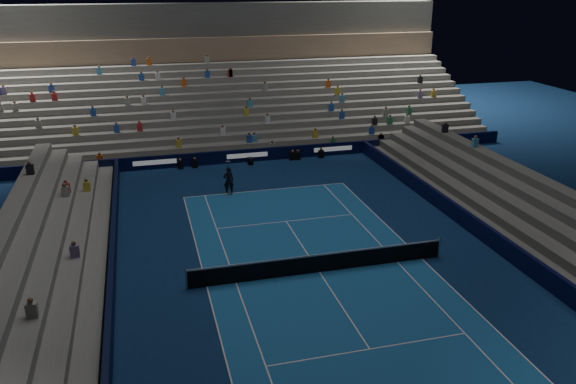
{
  "coord_description": "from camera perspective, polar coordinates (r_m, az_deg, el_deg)",
  "views": [
    {
      "loc": [
        -7.81,
        -23.62,
        13.49
      ],
      "look_at": [
        0.0,
        6.0,
        2.0
      ],
      "focal_mm": 35.87,
      "sensor_mm": 36.0,
      "label": 1
    }
  ],
  "objects": [
    {
      "name": "grandstand_west",
      "position": [
        27.29,
        -24.55,
        -8.92
      ],
      "size": [
        5.0,
        37.0,
        2.5
      ],
      "color": "slate",
      "rests_on": "ground"
    },
    {
      "name": "court_surface",
      "position": [
        28.3,
        3.13,
        -7.93
      ],
      "size": [
        10.97,
        23.77,
        0.01
      ],
      "primitive_type": "cube",
      "color": "#1B5999",
      "rests_on": "ground"
    },
    {
      "name": "grandstand_east",
      "position": [
        34.0,
        24.84,
        -3.16
      ],
      "size": [
        5.0,
        37.0,
        2.5
      ],
      "color": "#5F5F5A",
      "rests_on": "ground"
    },
    {
      "name": "sponsor_barrier_east",
      "position": [
        32.15,
        19.9,
        -4.59
      ],
      "size": [
        0.25,
        37.0,
        1.0
      ],
      "primitive_type": "cube",
      "color": "black",
      "rests_on": "ground"
    },
    {
      "name": "tennis_player",
      "position": [
        37.88,
        -5.9,
        1.12
      ],
      "size": [
        0.71,
        0.47,
        1.91
      ],
      "primitive_type": "imported",
      "rotation": [
        0.0,
        0.0,
        3.12
      ],
      "color": "black",
      "rests_on": "ground"
    },
    {
      "name": "broadcast_camera",
      "position": [
        44.14,
        -3.75,
        3.09
      ],
      "size": [
        0.4,
        0.83,
        0.52
      ],
      "color": "black",
      "rests_on": "ground"
    },
    {
      "name": "sponsor_barrier_west",
      "position": [
        27.03,
        -17.11,
        -9.18
      ],
      "size": [
        0.25,
        37.0,
        1.0
      ],
      "primitive_type": "cube",
      "color": "black",
      "rests_on": "ground"
    },
    {
      "name": "grandstand_main",
      "position": [
        53.08,
        -6.12,
        9.46
      ],
      "size": [
        44.0,
        15.2,
        11.2
      ],
      "color": "slate",
      "rests_on": "ground"
    },
    {
      "name": "ground",
      "position": [
        28.3,
        3.13,
        -7.94
      ],
      "size": [
        90.0,
        90.0,
        0.0
      ],
      "primitive_type": "plane",
      "color": "#0C234B",
      "rests_on": "ground"
    },
    {
      "name": "sponsor_barrier_far",
      "position": [
        44.77,
        -4.09,
        3.64
      ],
      "size": [
        44.0,
        0.25,
        1.0
      ],
      "primitive_type": "cube",
      "color": "black",
      "rests_on": "ground"
    },
    {
      "name": "tennis_net",
      "position": [
        28.07,
        3.15,
        -7.04
      ],
      "size": [
        12.9,
        0.1,
        1.1
      ],
      "color": "#B2B2B7",
      "rests_on": "ground"
    }
  ]
}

